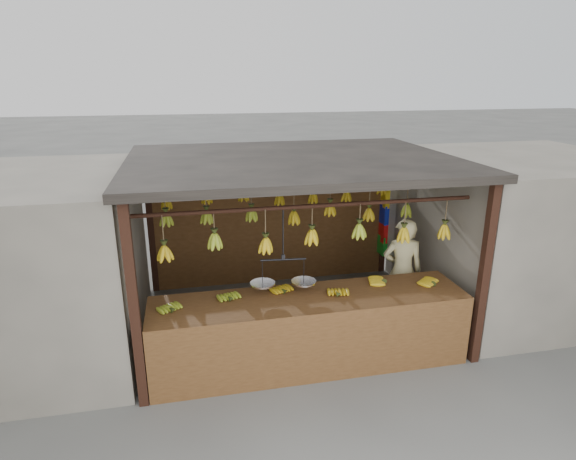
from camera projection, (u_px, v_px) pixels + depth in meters
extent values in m
plane|color=#5B5B57|center=(292.00, 320.00, 7.07)|extent=(80.00, 80.00, 0.00)
cube|color=black|center=(134.00, 309.00, 4.92)|extent=(0.10, 0.10, 2.30)
cube|color=black|center=(484.00, 277.00, 5.72)|extent=(0.10, 0.10, 2.30)
cube|color=black|center=(151.00, 224.00, 7.71)|extent=(0.10, 0.10, 2.30)
cube|color=black|center=(384.00, 210.00, 8.51)|extent=(0.10, 0.10, 2.30)
cube|color=black|center=(293.00, 161.00, 6.35)|extent=(4.30, 3.30, 0.10)
cylinder|color=black|center=(312.00, 206.00, 5.52)|extent=(4.00, 0.05, 0.05)
cylinder|color=black|center=(293.00, 187.00, 6.45)|extent=(4.00, 0.05, 0.05)
cylinder|color=black|center=(278.00, 173.00, 7.38)|extent=(4.00, 0.05, 0.05)
cube|color=brown|center=(273.00, 231.00, 8.19)|extent=(4.00, 0.06, 1.80)
cube|color=slate|center=(11.00, 267.00, 5.99)|extent=(3.00, 3.00, 2.30)
cube|color=slate|center=(519.00, 230.00, 7.44)|extent=(3.00, 3.00, 2.30)
cube|color=brown|center=(310.00, 300.00, 5.78)|extent=(3.82, 0.85, 0.08)
cube|color=brown|center=(319.00, 348.00, 5.51)|extent=(3.82, 0.04, 0.90)
cube|color=black|center=(157.00, 368.00, 5.20)|extent=(0.07, 0.07, 0.82)
cube|color=black|center=(459.00, 332.00, 5.93)|extent=(0.07, 0.07, 0.82)
cube|color=black|center=(159.00, 334.00, 5.90)|extent=(0.07, 0.07, 0.82)
cube|color=black|center=(430.00, 305.00, 6.62)|extent=(0.07, 0.07, 0.82)
ellipsoid|color=#92A523|center=(173.00, 310.00, 5.37)|extent=(0.28, 0.30, 0.06)
ellipsoid|color=#92A523|center=(231.00, 299.00, 5.63)|extent=(0.24, 0.28, 0.06)
ellipsoid|color=gold|center=(285.00, 292.00, 5.83)|extent=(0.25, 0.29, 0.06)
ellipsoid|color=gold|center=(339.00, 295.00, 5.74)|extent=(0.22, 0.27, 0.06)
ellipsoid|color=gold|center=(384.00, 281.00, 6.13)|extent=(0.28, 0.24, 0.06)
ellipsoid|color=gold|center=(434.00, 284.00, 6.06)|extent=(0.29, 0.30, 0.06)
ellipsoid|color=gold|center=(165.00, 253.00, 5.28)|extent=(0.16, 0.16, 0.28)
ellipsoid|color=#92A523|center=(215.00, 241.00, 5.40)|extent=(0.16, 0.16, 0.28)
ellipsoid|color=gold|center=(266.00, 245.00, 5.52)|extent=(0.16, 0.16, 0.28)
ellipsoid|color=gold|center=(312.00, 237.00, 5.65)|extent=(0.16, 0.16, 0.28)
ellipsoid|color=#92A523|center=(359.00, 231.00, 5.70)|extent=(0.16, 0.16, 0.28)
ellipsoid|color=gold|center=(403.00, 235.00, 5.87)|extent=(0.16, 0.16, 0.28)
ellipsoid|color=gold|center=(444.00, 232.00, 6.00)|extent=(0.16, 0.16, 0.28)
ellipsoid|color=#92A523|center=(166.00, 219.00, 6.20)|extent=(0.16, 0.16, 0.28)
ellipsoid|color=#92A523|center=(207.00, 217.00, 6.34)|extent=(0.16, 0.16, 0.28)
ellipsoid|color=#92A523|center=(252.00, 215.00, 6.46)|extent=(0.16, 0.16, 0.28)
ellipsoid|color=gold|center=(294.00, 218.00, 6.56)|extent=(0.16, 0.16, 0.28)
ellipsoid|color=gold|center=(330.00, 209.00, 6.69)|extent=(0.16, 0.16, 0.28)
ellipsoid|color=gold|center=(369.00, 214.00, 6.78)|extent=(0.16, 0.16, 0.28)
ellipsoid|color=#92A523|center=(406.00, 211.00, 6.94)|extent=(0.16, 0.16, 0.28)
ellipsoid|color=gold|center=(166.00, 203.00, 7.16)|extent=(0.16, 0.16, 0.28)
ellipsoid|color=gold|center=(207.00, 198.00, 7.28)|extent=(0.16, 0.16, 0.28)
ellipsoid|color=gold|center=(243.00, 195.00, 7.39)|extent=(0.16, 0.16, 0.28)
ellipsoid|color=gold|center=(280.00, 199.00, 7.56)|extent=(0.16, 0.16, 0.28)
ellipsoid|color=gold|center=(313.00, 198.00, 7.66)|extent=(0.16, 0.16, 0.28)
ellipsoid|color=gold|center=(347.00, 196.00, 7.69)|extent=(0.16, 0.16, 0.28)
ellipsoid|color=gold|center=(382.00, 189.00, 7.80)|extent=(0.16, 0.16, 0.28)
cylinder|color=black|center=(283.00, 234.00, 5.55)|extent=(0.02, 0.02, 0.63)
cylinder|color=black|center=(283.00, 260.00, 5.65)|extent=(0.54, 0.08, 0.02)
cylinder|color=silver|center=(263.00, 284.00, 5.72)|extent=(0.29, 0.29, 0.02)
cylinder|color=silver|center=(304.00, 282.00, 5.77)|extent=(0.29, 0.29, 0.02)
imported|color=beige|center=(402.00, 271.00, 6.84)|extent=(0.64, 0.50, 1.55)
cube|color=yellow|center=(385.00, 197.00, 8.27)|extent=(0.08, 0.26, 0.34)
cube|color=#1426BF|center=(384.00, 214.00, 8.37)|extent=(0.08, 0.26, 0.34)
cube|color=red|center=(383.00, 232.00, 8.47)|extent=(0.08, 0.26, 0.34)
cube|color=#199926|center=(382.00, 245.00, 8.54)|extent=(0.08, 0.26, 0.34)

